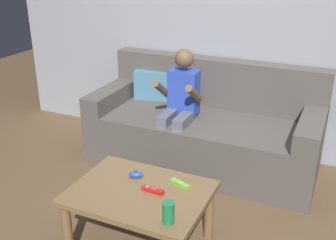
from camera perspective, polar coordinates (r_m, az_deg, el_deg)
ground_plane at (r=2.78m, az=-1.22°, el=-15.84°), size 8.94×8.94×0.00m
wall_back at (r=3.59m, az=9.20°, el=14.80°), size 4.47×0.05×2.50m
couch at (r=3.52m, az=5.04°, el=-1.29°), size 1.91×0.80×0.86m
person_seated_on_couch at (r=3.30m, az=1.60°, el=2.31°), size 0.34×0.42×1.01m
coffee_table at (r=2.51m, az=-4.00°, el=-11.13°), size 0.82×0.61×0.41m
game_remote_lime_near_edge at (r=2.51m, az=1.70°, el=-8.95°), size 0.14×0.08×0.03m
nunchuk_blue at (r=2.59m, az=-4.55°, el=-7.66°), size 0.10×0.07×0.05m
game_remote_red_far_corner at (r=2.45m, az=-2.16°, el=-9.82°), size 0.14×0.04×0.03m
soda_can at (r=2.18m, az=0.05°, el=-12.86°), size 0.07×0.07×0.12m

